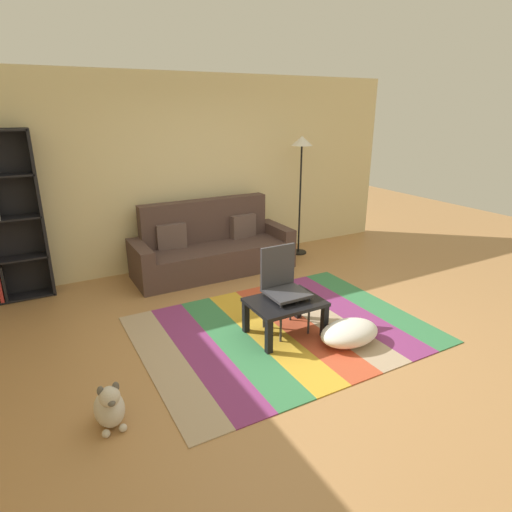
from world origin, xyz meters
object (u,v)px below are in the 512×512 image
pouf (349,333)px  folding_chair (282,282)px  tv_remote (292,300)px  dog (109,407)px  couch (212,248)px  coffee_table (285,306)px  standing_lamp (301,157)px

pouf → folding_chair: 0.84m
tv_remote → dog: bearing=163.2°
couch → coffee_table: couch is taller
couch → standing_lamp: standing_lamp is taller
couch → coffee_table: size_ratio=3.06×
pouf → tv_remote: bearing=133.7°
coffee_table → pouf: size_ratio=1.16×
couch → tv_remote: 2.12m
pouf → standing_lamp: standing_lamp is taller
couch → dog: size_ratio=5.69×
pouf → folding_chair: folding_chair is taller
pouf → tv_remote: (-0.41, 0.43, 0.27)m
standing_lamp → folding_chair: 2.73m
pouf → dog: (-2.32, -0.04, 0.03)m
pouf → dog: bearing=-179.1°
coffee_table → standing_lamp: size_ratio=0.40×
tv_remote → standing_lamp: bearing=23.4°
coffee_table → pouf: bearing=-45.9°
coffee_table → folding_chair: 0.26m
coffee_table → dog: dog is taller
pouf → dog: dog is taller
coffee_table → standing_lamp: 2.94m
couch → folding_chair: 1.95m
dog → tv_remote: 1.98m
coffee_table → folding_chair: bearing=70.7°
coffee_table → tv_remote: size_ratio=4.93×
coffee_table → tv_remote: 0.10m
dog → tv_remote: (1.91, 0.47, 0.24)m
coffee_table → dog: bearing=-164.6°
couch → standing_lamp: (1.53, 0.05, 1.20)m
coffee_table → folding_chair: (0.05, 0.14, 0.21)m
coffee_table → dog: 1.93m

